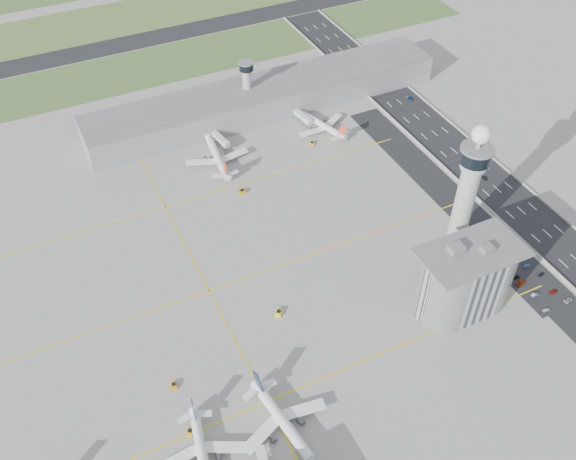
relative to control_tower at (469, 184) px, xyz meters
name	(u,v)px	position (x,y,z in m)	size (l,w,h in m)	color
ground	(325,308)	(-72.00, -8.00, -35.04)	(1000.00, 1000.00, 0.00)	#9E9C93
grass_strip_0	(130,71)	(-92.00, 217.00, -35.00)	(480.00, 50.00, 0.08)	#486B32
grass_strip_1	(101,23)	(-92.00, 292.00, -35.00)	(480.00, 60.00, 0.08)	#4F6831
runway	(115,46)	(-92.00, 254.00, -34.98)	(480.00, 22.00, 0.10)	black
highway	(538,226)	(43.00, -8.00, -34.99)	(28.00, 500.00, 0.10)	black
barrier_left	(515,234)	(29.00, -8.00, -34.44)	(0.60, 500.00, 1.20)	#9E9E99
barrier_right	(561,216)	(57.00, -8.00, -34.44)	(0.60, 500.00, 1.20)	#9E9E99
landside_road	(511,256)	(18.00, -18.00, -35.00)	(18.00, 260.00, 0.08)	black
parking_lot	(525,275)	(16.00, -30.00, -34.99)	(20.00, 44.00, 0.10)	black
taxiway_line_h_0	(267,402)	(-112.00, -38.00, -35.04)	(260.00, 0.60, 0.01)	yellow
taxiway_line_h_1	(209,291)	(-112.00, 22.00, -35.04)	(260.00, 0.60, 0.01)	yellow
taxiway_line_h_2	(165,207)	(-112.00, 82.00, -35.04)	(260.00, 0.60, 0.01)	yellow
taxiway_line_v	(209,291)	(-112.00, 22.00, -35.04)	(0.60, 260.00, 0.01)	yellow
control_tower	(469,184)	(0.00, 0.00, 0.00)	(14.00, 14.00, 64.50)	#ADAAA5
secondary_tower	(247,83)	(-42.00, 142.00, -16.24)	(8.60, 8.60, 31.90)	#ADAAA5
admin_building	(465,278)	(-20.01, -30.00, -19.74)	(42.00, 24.00, 33.50)	#B2B2B7
terminal_pier	(265,97)	(-32.00, 140.00, -27.14)	(210.00, 32.00, 15.80)	gray
airplane_near_b	(202,453)	(-141.06, -48.89, -29.93)	(36.53, 31.05, 10.23)	white
airplane_near_c	(285,421)	(-110.77, -50.70, -29.36)	(40.55, 34.46, 11.35)	white
airplane_far_a	(216,152)	(-75.64, 105.73, -29.40)	(40.31, 34.26, 11.29)	white
airplane_far_b	(321,121)	(-12.22, 108.02, -29.82)	(37.32, 31.72, 10.45)	white
jet_bridge_far_0	(214,136)	(-70.00, 124.00, -32.19)	(14.00, 3.00, 5.70)	silver
jet_bridge_far_1	(296,113)	(-20.00, 124.00, -32.19)	(14.00, 3.00, 5.70)	silver
tug_1	(174,385)	(-140.63, -16.68, -34.18)	(2.03, 2.95, 1.71)	#E59801
tug_2	(190,431)	(-141.49, -37.33, -34.11)	(2.20, 3.20, 1.86)	gold
tug_3	(279,312)	(-90.56, -2.53, -34.01)	(2.44, 3.55, 2.06)	yellow
tug_4	(242,191)	(-74.05, 75.66, -34.02)	(2.40, 3.50, 2.03)	#D28C00
tug_5	(312,143)	(-23.73, 96.65, -34.17)	(2.07, 3.01, 1.75)	orange
car_lot_0	(546,310)	(10.13, -49.44, -34.49)	(1.31, 3.25, 1.11)	silver
car_lot_1	(535,294)	(11.76, -40.96, -34.41)	(1.34, 3.84, 1.26)	slate
car_lot_2	(521,283)	(10.72, -33.10, -34.40)	(2.14, 4.64, 1.29)	#AE2F0C
car_lot_3	(515,277)	(10.76, -29.44, -34.46)	(1.63, 4.01, 1.17)	black
car_lot_4	(500,263)	(10.32, -19.88, -34.39)	(1.53, 3.79, 1.29)	navy
car_lot_5	(493,255)	(10.56, -14.38, -34.43)	(1.30, 3.73, 1.23)	silver
car_lot_6	(568,300)	(22.19, -49.44, -34.42)	(2.06, 4.46, 1.24)	#98999A
car_lot_7	(553,291)	(19.94, -43.01, -34.47)	(1.59, 3.90, 1.13)	maroon
car_lot_8	(541,274)	(21.97, -32.99, -34.49)	(1.30, 3.23, 1.10)	black
car_lot_9	(527,266)	(19.96, -26.40, -34.43)	(1.28, 3.68, 1.21)	navy
car_lot_10	(517,253)	(21.24, -17.99, -34.48)	(1.86, 4.03, 1.12)	white
car_lot_11	(509,245)	(21.24, -12.65, -34.40)	(1.79, 4.39, 1.27)	gray
car_hw_1	(484,178)	(42.29, 31.45, -34.49)	(1.16, 3.33, 1.10)	black
car_hw_2	(410,99)	(50.25, 111.36, -34.43)	(2.02, 4.38, 1.22)	navy
car_hw_4	(340,60)	(35.38, 170.68, -34.42)	(1.47, 3.66, 1.25)	#9E9FA3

